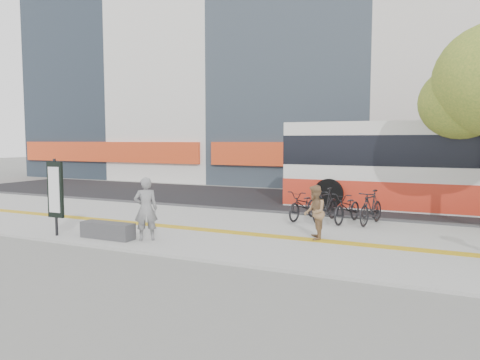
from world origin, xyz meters
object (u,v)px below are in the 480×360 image
at_px(bus, 455,169).
at_px(seated_woman, 146,209).
at_px(bench, 108,230).
at_px(pedestrian_tan, 315,212).
at_px(signboard, 55,191).

xyz_separation_m(bus, seated_woman, (-7.62, -9.42, -0.76)).
relative_size(bus, seated_woman, 7.58).
distance_m(bus, seated_woman, 12.14).
bearing_deg(seated_woman, bench, -22.88).
bearing_deg(pedestrian_tan, bench, -83.00).
xyz_separation_m(signboard, pedestrian_tan, (6.83, 2.63, -0.54)).
distance_m(bench, pedestrian_tan, 5.75).
relative_size(bench, pedestrian_tan, 1.07).
height_order(bus, seated_woman, bus).
bearing_deg(bus, seated_woman, -128.98).
distance_m(bench, seated_woman, 1.30).
bearing_deg(bench, seated_woman, 14.11).
xyz_separation_m(bench, pedestrian_tan, (5.23, 2.32, 0.53)).
bearing_deg(pedestrian_tan, signboard, -85.90).
height_order(signboard, pedestrian_tan, signboard).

